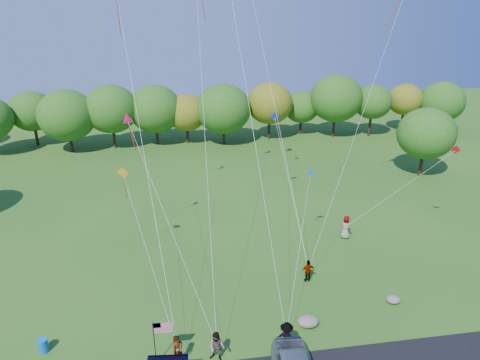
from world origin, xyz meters
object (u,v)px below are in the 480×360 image
object	(u,v)px
flyer_a	(178,351)
flyer_d	(308,271)
flyer_e	(346,227)
trash_barrel	(43,345)
flyer_c	(286,338)
flyer_b	(217,347)

from	to	relation	value
flyer_a	flyer_d	bearing A→B (deg)	-10.30
flyer_e	trash_barrel	bearing A→B (deg)	56.29
flyer_c	trash_barrel	world-z (taller)	flyer_c
flyer_a	flyer_c	bearing A→B (deg)	-44.68
flyer_b	flyer_e	distance (m)	15.88
flyer_a	flyer_e	distance (m)	17.37
flyer_a	trash_barrel	distance (m)	7.40
flyer_b	flyer_d	world-z (taller)	flyer_b
flyer_c	trash_barrel	xyz separation A→B (m)	(-12.77, 2.01, -0.54)
flyer_e	trash_barrel	size ratio (longest dim) A/B	2.40
flyer_a	trash_barrel	world-z (taller)	flyer_a
flyer_a	flyer_c	xyz separation A→B (m)	(5.67, 0.00, 0.02)
flyer_d	flyer_e	size ratio (longest dim) A/B	0.84
flyer_b	flyer_c	bearing A→B (deg)	27.88
flyer_a	flyer_b	size ratio (longest dim) A/B	1.05
flyer_c	flyer_e	bearing A→B (deg)	-97.50
flyer_d	trash_barrel	size ratio (longest dim) A/B	2.03
flyer_a	flyer_e	xyz separation A→B (m)	(13.36, 11.10, 0.04)
flyer_a	flyer_c	size ratio (longest dim) A/B	0.97
flyer_a	flyer_e	size ratio (longest dim) A/B	0.96
flyer_d	flyer_e	distance (m)	6.93
flyer_e	flyer_c	bearing A→B (deg)	87.62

